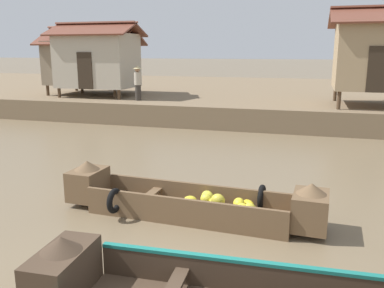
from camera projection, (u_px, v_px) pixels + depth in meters
ground_plane at (261, 149)px, 14.31m from camera, size 300.00×300.00×0.00m
riverbank_strip at (285, 96)px, 26.18m from camera, size 160.00×20.00×0.99m
banana_boat at (192, 201)px, 8.40m from camera, size 5.49×1.59×0.99m
stilt_house_left at (93, 61)px, 22.40m from camera, size 5.07×3.72×3.68m
stilt_house_mid_left at (98, 59)px, 21.24m from camera, size 4.48×3.12×3.80m
stilt_house_mid_right at (374, 54)px, 17.43m from camera, size 3.79×3.94×4.22m
vendor_person at (138, 81)px, 19.66m from camera, size 0.44×0.44×1.66m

